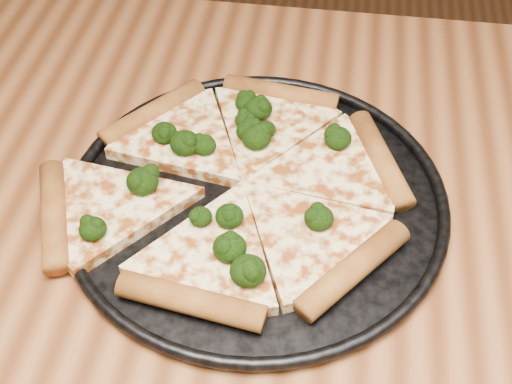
# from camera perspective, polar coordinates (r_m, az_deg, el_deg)

# --- Properties ---
(dining_table) EXTENTS (1.20, 0.90, 0.75)m
(dining_table) POSITION_cam_1_polar(r_m,az_deg,el_deg) (0.67, 6.81, -13.30)
(dining_table) COLOR brown
(dining_table) RESTS_ON ground
(pizza_pan) EXTENTS (0.37, 0.37, 0.02)m
(pizza_pan) POSITION_cam_1_polar(r_m,az_deg,el_deg) (0.65, 0.00, -0.50)
(pizza_pan) COLOR black
(pizza_pan) RESTS_ON dining_table
(pizza) EXTENTS (0.37, 0.32, 0.02)m
(pizza) POSITION_cam_1_polar(r_m,az_deg,el_deg) (0.65, -1.70, 0.71)
(pizza) COLOR #FFE29C
(pizza) RESTS_ON pizza_pan
(broccoli_florets) EXTENTS (0.23, 0.25, 0.02)m
(broccoli_florets) POSITION_cam_1_polar(r_m,az_deg,el_deg) (0.65, -2.26, 1.70)
(broccoli_florets) COLOR black
(broccoli_florets) RESTS_ON pizza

